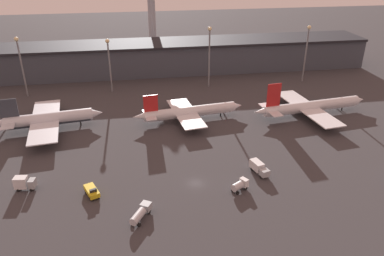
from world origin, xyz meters
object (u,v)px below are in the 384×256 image
object	(u,v)px
airplane_2	(310,106)
service_vehicle_0	(92,191)
airplane_0	(48,119)
service_vehicle_2	(240,185)
service_vehicle_1	(141,213)
service_vehicle_3	(259,167)
airplane_1	(189,112)
control_tower	(151,7)
service_vehicle_4	(24,183)

from	to	relation	value
airplane_2	service_vehicle_0	xyz separation A→B (m)	(-80.07, -40.21, -2.17)
airplane_2	service_vehicle_0	world-z (taller)	airplane_2
airplane_0	service_vehicle_2	distance (m)	74.74
service_vehicle_1	service_vehicle_3	bearing A→B (deg)	-36.11
airplane_2	service_vehicle_3	xyz separation A→B (m)	(-32.84, -36.74, -1.69)
airplane_2	service_vehicle_1	size ratio (longest dim) A/B	6.24
service_vehicle_0	service_vehicle_1	distance (m)	16.99
airplane_2	service_vehicle_3	size ratio (longest dim) A/B	6.35
airplane_1	service_vehicle_2	size ratio (longest dim) A/B	8.09
service_vehicle_1	control_tower	bearing A→B (deg)	25.64
airplane_1	service_vehicle_1	distance (m)	57.97
service_vehicle_4	control_tower	world-z (taller)	control_tower
airplane_0	airplane_2	xyz separation A→B (m)	(98.40, -3.15, -0.35)
airplane_2	service_vehicle_2	size ratio (longest dim) A/B	9.15
service_vehicle_1	airplane_1	bearing A→B (deg)	10.19
airplane_0	service_vehicle_0	world-z (taller)	airplane_0
service_vehicle_4	service_vehicle_2	bearing A→B (deg)	-2.32
airplane_1	service_vehicle_2	world-z (taller)	airplane_1
control_tower	service_vehicle_1	bearing A→B (deg)	-94.91
airplane_1	service_vehicle_1	xyz separation A→B (m)	(-20.16, -54.33, -1.72)
airplane_0	service_vehicle_3	xyz separation A→B (m)	(65.56, -39.90, -2.04)
airplane_2	service_vehicle_3	distance (m)	49.31
service_vehicle_2	control_tower	bearing A→B (deg)	62.83
airplane_0	airplane_2	distance (m)	98.45
airplane_0	service_vehicle_4	world-z (taller)	airplane_0
airplane_0	service_vehicle_1	xyz separation A→B (m)	(30.82, -54.89, -2.22)
service_vehicle_0	control_tower	world-z (taller)	control_tower
airplane_0	service_vehicle_1	world-z (taller)	airplane_0
airplane_0	service_vehicle_3	distance (m)	76.78
airplane_0	airplane_1	world-z (taller)	airplane_0
service_vehicle_1	airplane_0	bearing A→B (deg)	59.86
service_vehicle_1	service_vehicle_4	distance (m)	35.22
airplane_0	control_tower	distance (m)	116.09
service_vehicle_1	service_vehicle_2	xyz separation A→B (m)	(26.88, 7.43, 0.05)
service_vehicle_0	service_vehicle_1	world-z (taller)	service_vehicle_0
service_vehicle_1	service_vehicle_0	bearing A→B (deg)	77.83
airplane_0	service_vehicle_0	size ratio (longest dim) A/B	5.86
service_vehicle_4	control_tower	distance (m)	151.24
airplane_2	service_vehicle_2	distance (m)	60.19
airplane_1	service_vehicle_4	size ratio (longest dim) A/B	7.50
airplane_2	service_vehicle_3	world-z (taller)	airplane_2
service_vehicle_0	service_vehicle_4	size ratio (longest dim) A/B	1.16
service_vehicle_4	service_vehicle_0	bearing A→B (deg)	-9.97
service_vehicle_2	airplane_0	bearing A→B (deg)	108.45
service_vehicle_1	service_vehicle_4	bearing A→B (deg)	91.31
airplane_1	control_tower	distance (m)	108.05
airplane_1	service_vehicle_0	distance (m)	53.86
service_vehicle_3	service_vehicle_4	xyz separation A→B (m)	(-65.47, 2.20, 0.30)
service_vehicle_3	service_vehicle_4	distance (m)	65.51
service_vehicle_1	control_tower	world-z (taller)	control_tower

